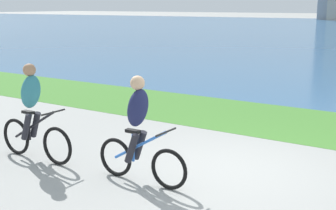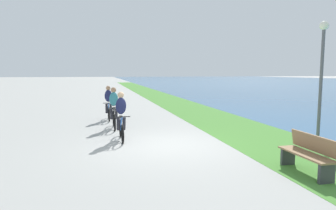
% 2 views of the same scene
% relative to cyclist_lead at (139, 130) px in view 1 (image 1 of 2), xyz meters
% --- Properties ---
extents(ground_plane, '(300.00, 300.00, 0.00)m').
position_rel_cyclist_lead_xyz_m(ground_plane, '(1.05, 1.21, -0.83)').
color(ground_plane, '#9E9E99').
extents(grass_strip_bayside, '(120.00, 3.24, 0.01)m').
position_rel_cyclist_lead_xyz_m(grass_strip_bayside, '(1.05, 4.90, -0.83)').
color(grass_strip_bayside, '#478433').
rests_on(grass_strip_bayside, ground).
extents(cyclist_lead, '(1.64, 0.52, 1.67)m').
position_rel_cyclist_lead_xyz_m(cyclist_lead, '(0.00, 0.00, 0.00)').
color(cyclist_lead, black).
rests_on(cyclist_lead, ground).
extents(cyclist_trailing, '(1.73, 0.52, 1.71)m').
position_rel_cyclist_lead_xyz_m(cyclist_trailing, '(-2.20, -0.14, 0.01)').
color(cyclist_trailing, black).
rests_on(cyclist_trailing, ground).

